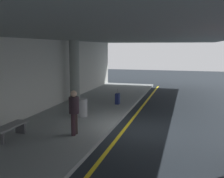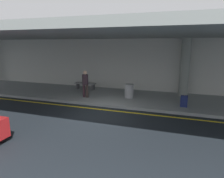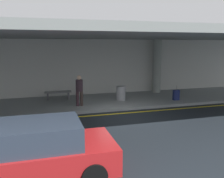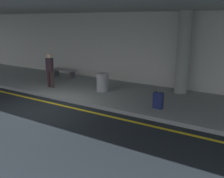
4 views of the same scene
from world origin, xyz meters
name	(u,v)px [view 2 (image 2 of 4)]	position (x,y,z in m)	size (l,w,h in m)	color
ground_plane	(100,113)	(0.00, 0.00, 0.00)	(60.00, 60.00, 0.00)	black
sidewalk	(118,97)	(0.00, 3.10, 0.07)	(26.00, 4.20, 0.15)	gray
lane_stripe_yellow	(104,110)	(0.00, 0.56, 0.00)	(26.00, 0.14, 0.01)	yellow
support_column_left_mid	(185,67)	(4.00, 4.60, 1.97)	(0.58, 0.58, 3.65)	gray
ceiling_overhang	(116,35)	(0.00, 2.60, 3.95)	(28.00, 13.20, 0.30)	gray
terminal_back_wall	(127,65)	(0.00, 5.35, 1.90)	(26.00, 0.30, 3.80)	#B8BAB4
traveler_with_luggage	(85,82)	(-1.80, 2.10, 1.11)	(0.38, 0.38, 1.68)	#321E26
suitcase_upright_primary	(184,101)	(4.01, 1.95, 0.46)	(0.36, 0.22, 0.90)	navy
bench_metal	(85,85)	(-2.81, 4.16, 0.50)	(1.60, 0.50, 0.48)	slate
trash_bin_steel	(129,91)	(0.82, 2.88, 0.57)	(0.56, 0.56, 0.85)	gray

